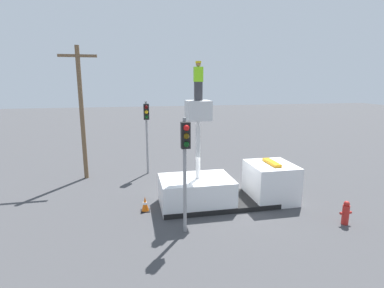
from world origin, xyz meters
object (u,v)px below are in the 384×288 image
(traffic_light_pole, at_px, (185,153))
(fire_hydrant, at_px, (346,213))
(traffic_cone_rear, at_px, (145,204))
(bucket_truck, at_px, (228,186))
(traffic_light_across, at_px, (147,123))
(worker, at_px, (198,81))
(utility_pole, at_px, (81,109))

(traffic_light_pole, distance_m, fire_hydrant, 7.42)
(traffic_light_pole, distance_m, traffic_cone_rear, 4.13)
(bucket_truck, relative_size, traffic_light_across, 1.42)
(bucket_truck, xyz_separation_m, worker, (-1.55, 0.00, 5.12))
(worker, distance_m, traffic_cone_rear, 6.24)
(traffic_cone_rear, bearing_deg, traffic_light_pole, -58.43)
(worker, xyz_separation_m, traffic_cone_rear, (-2.57, -0.09, -5.69))
(fire_hydrant, height_order, utility_pole, utility_pole)
(fire_hydrant, bearing_deg, utility_pole, 142.92)
(worker, xyz_separation_m, fire_hydrant, (5.76, -3.15, -5.52))
(worker, bearing_deg, traffic_light_across, 109.85)
(traffic_light_across, relative_size, utility_pole, 0.59)
(fire_hydrant, height_order, traffic_cone_rear, fire_hydrant)
(worker, relative_size, fire_hydrant, 1.67)
(traffic_light_pole, relative_size, fire_hydrant, 4.47)
(utility_pole, bearing_deg, traffic_light_pole, -59.32)
(bucket_truck, distance_m, traffic_cone_rear, 4.16)
(traffic_cone_rear, xyz_separation_m, utility_pole, (-3.39, 5.80, 4.02))
(traffic_cone_rear, distance_m, utility_pole, 7.83)
(worker, height_order, traffic_light_pole, worker)
(worker, xyz_separation_m, utility_pole, (-5.96, 5.71, -1.67))
(traffic_light_pole, distance_m, utility_pole, 9.63)
(traffic_light_pole, xyz_separation_m, utility_pole, (-4.88, 8.23, 1.04))
(traffic_light_across, bearing_deg, worker, -70.15)
(fire_hydrant, bearing_deg, traffic_light_pole, 174.73)
(traffic_light_pole, xyz_separation_m, fire_hydrant, (6.84, -0.63, -2.81))
(traffic_light_across, xyz_separation_m, utility_pole, (-3.89, -0.03, 0.98))
(fire_hydrant, bearing_deg, traffic_light_across, 131.39)
(traffic_light_pole, bearing_deg, fire_hydrant, -5.27)
(traffic_light_across, height_order, fire_hydrant, traffic_light_across)
(bucket_truck, bearing_deg, utility_pole, 142.75)
(traffic_light_pole, relative_size, utility_pole, 0.58)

